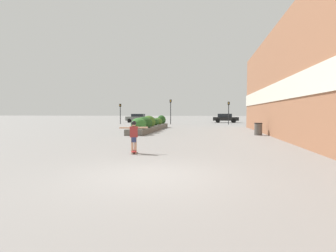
{
  "coord_description": "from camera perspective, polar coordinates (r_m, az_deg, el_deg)",
  "views": [
    {
      "loc": [
        1.5,
        -6.69,
        1.65
      ],
      "look_at": [
        -1.02,
        9.79,
        0.83
      ],
      "focal_mm": 28.0,
      "sensor_mm": 36.0,
      "label": 1
    }
  ],
  "objects": [
    {
      "name": "traffic_light_left",
      "position": [
        38.72,
        0.57,
        4.06
      ],
      "size": [
        0.28,
        0.3,
        3.65
      ],
      "color": "black",
      "rests_on": "ground_plane"
    },
    {
      "name": "traffic_light_far_left",
      "position": [
        40.74,
        -10.36,
        3.45
      ],
      "size": [
        0.28,
        0.3,
        3.07
      ],
      "color": "black",
      "rests_on": "ground_plane"
    },
    {
      "name": "traffic_light_right",
      "position": [
        38.61,
        13.06,
        3.66
      ],
      "size": [
        0.28,
        0.3,
        3.28
      ],
      "color": "black",
      "rests_on": "ground_plane"
    },
    {
      "name": "ground_plane",
      "position": [
        7.05,
        -3.91,
        -10.72
      ],
      "size": [
        300.0,
        300.0,
        0.0
      ],
      "primitive_type": "plane",
      "color": "gray"
    },
    {
      "name": "planter_box",
      "position": [
        24.6,
        -3.83,
        0.25
      ],
      "size": [
        1.46,
        12.02,
        1.41
      ],
      "color": "#605B54",
      "rests_on": "ground_plane"
    },
    {
      "name": "skateboard",
      "position": [
        10.92,
        -7.44,
        -5.51
      ],
      "size": [
        0.41,
        0.75,
        0.1
      ],
      "rotation": [
        0.0,
        0.0,
        0.29
      ],
      "color": "maroon",
      "rests_on": "ground_plane"
    },
    {
      "name": "car_leftmost",
      "position": [
        42.93,
        21.38,
        1.53
      ],
      "size": [
        4.73,
        1.91,
        1.53
      ],
      "rotation": [
        0.0,
        0.0,
        -1.57
      ],
      "color": "#BCBCC1",
      "rests_on": "ground_plane"
    },
    {
      "name": "trash_bin",
      "position": [
        20.66,
        19.05,
        -0.62
      ],
      "size": [
        0.59,
        0.59,
        0.92
      ],
      "color": "#514C47",
      "rests_on": "ground_plane"
    },
    {
      "name": "building_wall_right",
      "position": [
        16.17,
        26.02,
        10.02
      ],
      "size": [
        0.67,
        32.44,
        7.52
      ],
      "color": "#9E6647",
      "rests_on": "ground_plane"
    },
    {
      "name": "car_center_left",
      "position": [
        46.16,
        12.36,
        1.73
      ],
      "size": [
        4.29,
        1.87,
        1.54
      ],
      "rotation": [
        0.0,
        0.0,
        -1.57
      ],
      "color": "black",
      "rests_on": "ground_plane"
    },
    {
      "name": "skateboarder",
      "position": [
        10.84,
        -7.47,
        -1.45
      ],
      "size": [
        1.13,
        0.41,
        1.24
      ],
      "rotation": [
        0.0,
        0.0,
        0.29
      ],
      "color": "tan",
      "rests_on": "skateboard"
    },
    {
      "name": "car_center_right",
      "position": [
        46.32,
        -6.64,
        1.77
      ],
      "size": [
        3.83,
        2.05,
        1.51
      ],
      "rotation": [
        0.0,
        0.0,
        1.57
      ],
      "color": "slate",
      "rests_on": "ground_plane"
    }
  ]
}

